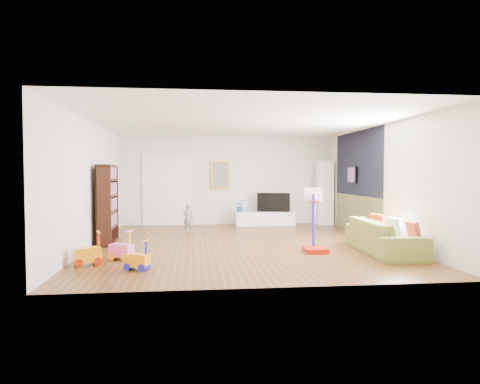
{
  "coord_description": "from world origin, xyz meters",
  "views": [
    {
      "loc": [
        -1.09,
        -9.52,
        1.58
      ],
      "look_at": [
        0.0,
        0.4,
        1.15
      ],
      "focal_mm": 32.0,
      "sensor_mm": 36.0,
      "label": 1
    }
  ],
  "objects": [
    {
      "name": "painting_back",
      "position": [
        -0.25,
        3.71,
        1.55
      ],
      "size": [
        0.62,
        0.06,
        0.92
      ],
      "primitive_type": "cube",
      "color": "gold",
      "rests_on": "wall_back"
    },
    {
      "name": "olive_wainscot",
      "position": [
        3.23,
        1.4,
        0.5
      ],
      "size": [
        0.01,
        3.2,
        1.0
      ],
      "primitive_type": "cube",
      "color": "brown",
      "rests_on": "wall_right"
    },
    {
      "name": "doorway",
      "position": [
        -1.9,
        3.71,
        1.05
      ],
      "size": [
        1.45,
        0.06,
        2.1
      ],
      "primitive_type": "cube",
      "color": "white",
      "rests_on": "ground"
    },
    {
      "name": "basketball_hoop",
      "position": [
        1.35,
        -1.21,
        0.65
      ],
      "size": [
        0.46,
        0.55,
        1.3
      ],
      "primitive_type": "cube",
      "rotation": [
        0.0,
        0.0,
        -0.02
      ],
      "color": "#B31102",
      "rests_on": "ground"
    },
    {
      "name": "artwork_right",
      "position": [
        3.17,
        1.6,
        1.55
      ],
      "size": [
        0.04,
        0.56,
        0.46
      ],
      "primitive_type": "cube",
      "color": "#7F3F8C",
      "rests_on": "wall_right"
    },
    {
      "name": "pillow_center",
      "position": [
        2.94,
        -1.38,
        0.52
      ],
      "size": [
        0.19,
        0.37,
        0.36
      ],
      "primitive_type": "cube",
      "rotation": [
        0.0,
        0.0,
        0.29
      ],
      "color": "white",
      "rests_on": "sofa"
    },
    {
      "name": "pillow_right",
      "position": [
        2.88,
        -0.72,
        0.52
      ],
      "size": [
        0.21,
        0.39,
        0.38
      ],
      "primitive_type": "cube",
      "rotation": [
        0.0,
        0.0,
        0.31
      ],
      "color": "#B02300",
      "rests_on": "sofa"
    },
    {
      "name": "ceiling",
      "position": [
        0.0,
        0.0,
        2.7
      ],
      "size": [
        6.5,
        7.5,
        0.0
      ],
      "primitive_type": "cube",
      "color": "white",
      "rests_on": "ground"
    },
    {
      "name": "pillow_left",
      "position": [
        2.94,
        -2.09,
        0.52
      ],
      "size": [
        0.11,
        0.36,
        0.36
      ],
      "primitive_type": "cube",
      "rotation": [
        0.0,
        0.0,
        -0.04
      ],
      "color": "#AE3828",
      "rests_on": "sofa"
    },
    {
      "name": "wall_right",
      "position": [
        3.25,
        0.0,
        1.35
      ],
      "size": [
        0.0,
        7.5,
        2.7
      ],
      "primitive_type": "cube",
      "color": "silver",
      "rests_on": "ground"
    },
    {
      "name": "ride_on_yellow",
      "position": [
        -2.9,
        -1.98,
        0.29
      ],
      "size": [
        0.5,
        0.4,
        0.58
      ],
      "primitive_type": "cube",
      "rotation": [
        0.0,
        0.0,
        0.36
      ],
      "color": "#FE980C",
      "rests_on": "ground"
    },
    {
      "name": "child",
      "position": [
        -1.23,
        2.08,
        0.38
      ],
      "size": [
        0.29,
        0.2,
        0.76
      ],
      "primitive_type": "imported",
      "rotation": [
        0.0,
        0.0,
        3.06
      ],
      "color": "slate",
      "rests_on": "ground"
    },
    {
      "name": "navy_accent",
      "position": [
        3.23,
        1.4,
        1.85
      ],
      "size": [
        0.01,
        3.2,
        1.7
      ],
      "primitive_type": "cube",
      "color": "black",
      "rests_on": "wall_right"
    },
    {
      "name": "ride_on_pink",
      "position": [
        -2.4,
        -1.54,
        0.27
      ],
      "size": [
        0.47,
        0.4,
        0.54
      ],
      "primitive_type": "cube",
      "rotation": [
        0.0,
        0.0,
        -0.43
      ],
      "color": "#F655BE",
      "rests_on": "ground"
    },
    {
      "name": "wall_front",
      "position": [
        0.0,
        -3.75,
        1.35
      ],
      "size": [
        6.5,
        0.0,
        2.7
      ],
      "primitive_type": "cube",
      "color": "white",
      "rests_on": "ground"
    },
    {
      "name": "tall_cabinet",
      "position": [
        2.96,
        3.33,
        0.99
      ],
      "size": [
        0.49,
        0.49,
        1.98
      ],
      "primitive_type": "cube",
      "rotation": [
        0.0,
        0.0,
        -0.06
      ],
      "color": "white",
      "rests_on": "ground"
    },
    {
      "name": "sofa",
      "position": [
        2.7,
        -1.4,
        0.33
      ],
      "size": [
        1.0,
        2.3,
        0.66
      ],
      "primitive_type": "imported",
      "rotation": [
        0.0,
        0.0,
        1.51
      ],
      "color": "olive",
      "rests_on": "ground"
    },
    {
      "name": "vase_plant",
      "position": [
        0.32,
        3.29,
        0.61
      ],
      "size": [
        0.39,
        0.35,
        0.37
      ],
      "primitive_type": "imported",
      "rotation": [
        0.0,
        0.0,
        -0.21
      ],
      "color": "#1E5095",
      "rests_on": "media_console"
    },
    {
      "name": "ride_on_orange",
      "position": [
        -2.0,
        -2.43,
        0.25
      ],
      "size": [
        0.43,
        0.35,
        0.5
      ],
      "primitive_type": "cube",
      "rotation": [
        0.0,
        0.0,
        -0.39
      ],
      "color": "orange",
      "rests_on": "ground"
    },
    {
      "name": "floor",
      "position": [
        0.0,
        0.0,
        0.0
      ],
      "size": [
        6.5,
        7.5,
        0.0
      ],
      "primitive_type": "cube",
      "color": "brown",
      "rests_on": "ground"
    },
    {
      "name": "wall_back",
      "position": [
        0.0,
        3.75,
        1.35
      ],
      "size": [
        6.5,
        0.0,
        2.7
      ],
      "primitive_type": "cube",
      "color": "silver",
      "rests_on": "ground"
    },
    {
      "name": "bookshelf",
      "position": [
        -3.02,
        0.39,
        0.89
      ],
      "size": [
        0.37,
        1.23,
        1.78
      ],
      "primitive_type": "cube",
      "rotation": [
        0.0,
        0.0,
        0.04
      ],
      "color": "black",
      "rests_on": "ground"
    },
    {
      "name": "tv",
      "position": [
        1.35,
        3.29,
        0.71
      ],
      "size": [
        1.0,
        0.4,
        0.58
      ],
      "primitive_type": "imported",
      "rotation": [
        0.0,
        0.0,
        -0.28
      ],
      "color": "black",
      "rests_on": "media_console"
    },
    {
      "name": "media_console",
      "position": [
        1.08,
        3.28,
        0.21
      ],
      "size": [
        1.82,
        0.54,
        0.42
      ],
      "primitive_type": "cube",
      "rotation": [
        0.0,
        0.0,
        0.05
      ],
      "color": "white",
      "rests_on": "ground"
    },
    {
      "name": "wall_left",
      "position": [
        -3.25,
        0.0,
        1.35
      ],
      "size": [
        0.0,
        7.5,
        2.7
      ],
      "primitive_type": "cube",
      "color": "silver",
      "rests_on": "ground"
    }
  ]
}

